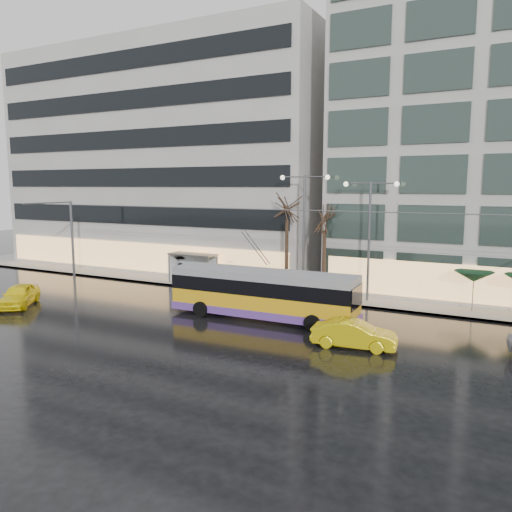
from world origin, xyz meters
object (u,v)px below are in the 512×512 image
Objects in this scene: trolleybus at (262,295)px; bus_shelter at (190,261)px; taxi_a at (19,295)px; street_lamp_near at (304,218)px.

trolleybus reaches higher than bus_shelter.
bus_shelter is 13.74m from taxi_a.
trolleybus is 8.82m from street_lamp_near.
street_lamp_near is 21.20m from taxi_a.
street_lamp_near is at bearing 0.63° from bus_shelter.
street_lamp_near is at bearing 3.08° from taxi_a.
street_lamp_near is (10.38, 0.11, 4.03)m from bus_shelter.
trolleybus is 2.68× the size of taxi_a.
street_lamp_near is at bearing 92.27° from trolleybus.
taxi_a is at bearing -115.96° from bus_shelter.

